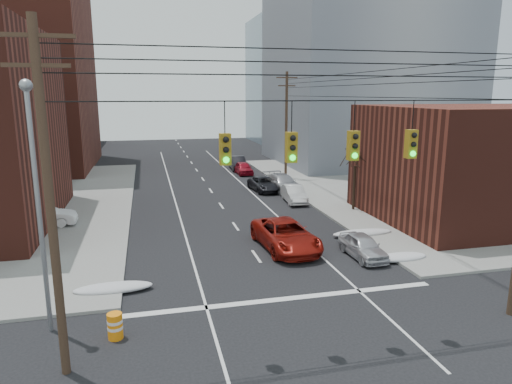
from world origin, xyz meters
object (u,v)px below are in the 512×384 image
red_pickup (286,235)px  parked_car_b (294,194)px  construction_barrel (115,326)px  parked_car_e (243,168)px  parked_car_f (238,163)px  parked_car_d (282,183)px  lot_car_b (39,190)px  parked_car_c (264,184)px  parked_car_a (363,246)px  lot_car_a (43,216)px

red_pickup → parked_car_b: bearing=65.5°
construction_barrel → parked_car_b: bearing=55.4°
parked_car_e → parked_car_f: parked_car_f is taller
parked_car_d → construction_barrel: parked_car_d is taller
parked_car_b → parked_car_d: (0.32, 4.34, 0.08)m
red_pickup → lot_car_b: bearing=130.2°
parked_car_d → construction_barrel: 26.97m
parked_car_d → parked_car_e: bearing=91.3°
parked_car_f → lot_car_b: 22.48m
lot_car_b → construction_barrel: bearing=-138.3°
parked_car_c → lot_car_b: bearing=171.6°
parked_car_a → parked_car_d: bearing=86.3°
parked_car_b → construction_barrel: (-13.15, -19.03, -0.19)m
parked_car_c → parked_car_d: (1.60, -0.52, 0.14)m
red_pickup → lot_car_b: red_pickup is taller
parked_car_e → lot_car_b: size_ratio=0.90×
parked_car_e → lot_car_b: 21.04m
construction_barrel → lot_car_a: bearing=109.2°
parked_car_e → parked_car_f: bearing=88.5°
lot_car_b → lot_car_a: bearing=-142.5°
parked_car_a → lot_car_b: 28.17m
parked_car_a → lot_car_a: 20.80m
parked_car_f → parked_car_e: bearing=-87.3°
red_pickup → parked_car_b: (4.13, 10.98, -0.13)m
parked_car_b → parked_car_d: parked_car_d is taller
parked_car_c → parked_car_d: parked_car_d is taller
construction_barrel → parked_car_a: bearing=24.1°
red_pickup → lot_car_a: 16.42m
parked_car_b → lot_car_b: 21.65m
lot_car_b → parked_car_e: bearing=-42.9°
lot_car_b → construction_barrel: size_ratio=4.51×
parked_car_f → lot_car_a: parked_car_f is taller
red_pickup → parked_car_a: red_pickup is taller
parked_car_e → construction_barrel: 35.20m
parked_car_d → lot_car_b: size_ratio=1.21×
parked_car_f → parked_car_d: bearing=-80.3°
parked_car_a → parked_car_c: parked_car_a is taller
parked_car_a → parked_car_c: (-0.85, 18.20, -0.01)m
red_pickup → parked_car_d: (4.45, 15.32, -0.05)m
parked_car_e → parked_car_a: bearing=-89.7°
red_pickup → parked_car_c: 16.09m
parked_car_b → construction_barrel: bearing=-119.9°
parked_car_f → construction_barrel: 38.28m
parked_car_d → parked_car_e: size_ratio=1.34×
parked_car_c → construction_barrel: parked_car_c is taller
parked_car_c → parked_car_e: size_ratio=1.15×
parked_car_b → red_pickup: bearing=-105.9°
red_pickup → parked_car_f: size_ratio=1.26×
parked_car_a → lot_car_a: bearing=149.8°
red_pickup → parked_car_b: 11.73m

